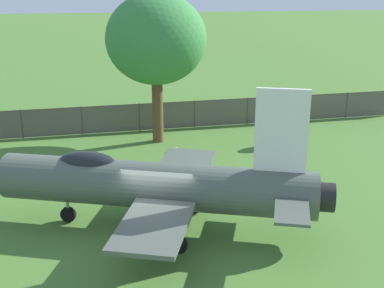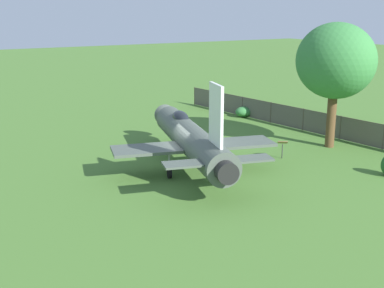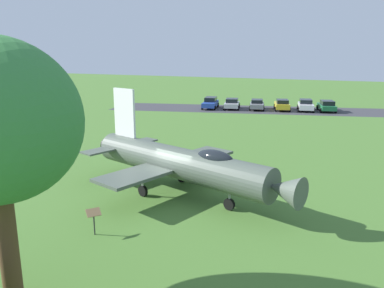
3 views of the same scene
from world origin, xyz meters
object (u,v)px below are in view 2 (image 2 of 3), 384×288
(info_plaque, at_px, (283,145))
(display_jet, at_px, (190,137))
(shrub_near_fence, at_px, (244,112))
(shade_tree, at_px, (335,62))

(info_plaque, bearing_deg, display_jet, -103.53)
(display_jet, xyz_separation_m, shrub_near_fence, (-9.66, 11.50, -1.38))
(display_jet, distance_m, shade_tree, 11.10)
(shrub_near_fence, distance_m, info_plaque, 12.44)
(shade_tree, xyz_separation_m, shrub_near_fence, (-10.71, 1.14, -5.23))
(shade_tree, bearing_deg, shrub_near_fence, 173.91)
(shade_tree, distance_m, info_plaque, 6.62)
(display_jet, relative_size, info_plaque, 11.70)
(shrub_near_fence, relative_size, info_plaque, 1.43)
(display_jet, relative_size, shrub_near_fence, 8.19)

